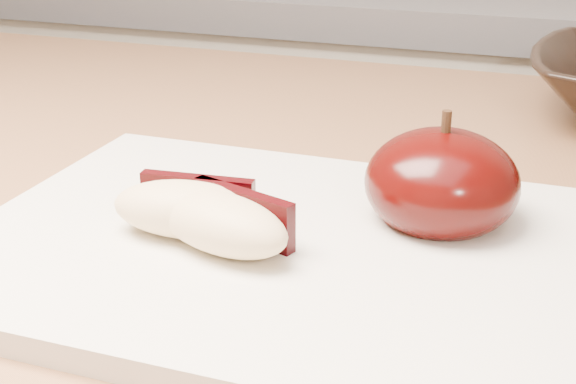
% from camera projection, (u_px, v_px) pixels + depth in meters
% --- Properties ---
extents(back_cabinet, '(2.40, 0.62, 0.94)m').
position_uv_depth(back_cabinet, '(400.00, 270.00, 1.29)').
color(back_cabinet, silver).
rests_on(back_cabinet, ground).
extents(cutting_board, '(0.32, 0.23, 0.01)m').
position_uv_depth(cutting_board, '(288.00, 250.00, 0.40)').
color(cutting_board, silver).
rests_on(cutting_board, island_counter).
extents(apple_half, '(0.10, 0.10, 0.07)m').
position_uv_depth(apple_half, '(442.00, 183.00, 0.41)').
color(apple_half, black).
rests_on(apple_half, cutting_board).
extents(apple_wedge_a, '(0.08, 0.04, 0.03)m').
position_uv_depth(apple_wedge_a, '(188.00, 208.00, 0.40)').
color(apple_wedge_a, beige).
rests_on(apple_wedge_a, cutting_board).
extents(apple_wedge_b, '(0.08, 0.06, 0.03)m').
position_uv_depth(apple_wedge_b, '(224.00, 222.00, 0.38)').
color(apple_wedge_b, beige).
rests_on(apple_wedge_b, cutting_board).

